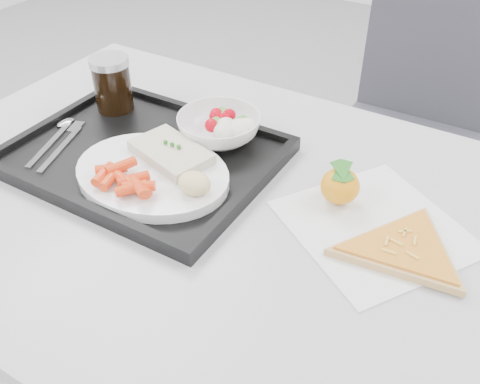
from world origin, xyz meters
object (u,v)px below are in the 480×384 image
(table, at_px, (229,232))
(chair, at_px, (418,112))
(tangerine, at_px, (340,186))
(dinner_plate, at_px, (152,174))
(pizza_slice, at_px, (404,249))
(salad_bowl, at_px, (219,128))
(cola_glass, at_px, (112,83))
(tray, at_px, (144,156))

(table, bearing_deg, chair, 82.72)
(tangerine, bearing_deg, dinner_plate, -157.91)
(tangerine, bearing_deg, table, -150.42)
(tangerine, height_order, pizza_slice, tangerine)
(salad_bowl, xyz_separation_m, cola_glass, (-0.24, -0.01, 0.03))
(dinner_plate, xyz_separation_m, pizza_slice, (0.41, 0.05, -0.01))
(table, height_order, dinner_plate, dinner_plate)
(dinner_plate, height_order, salad_bowl, salad_bowl)
(salad_bowl, bearing_deg, chair, 73.48)
(cola_glass, bearing_deg, chair, 57.92)
(chair, height_order, tray, chair)
(dinner_plate, distance_m, cola_glass, 0.27)
(chair, xyz_separation_m, salad_bowl, (-0.21, -0.71, 0.25))
(tangerine, bearing_deg, tray, -169.40)
(tray, bearing_deg, salad_bowl, 51.11)
(dinner_plate, distance_m, salad_bowl, 0.16)
(table, relative_size, tangerine, 15.01)
(chair, height_order, cola_glass, chair)
(salad_bowl, bearing_deg, cola_glass, -177.55)
(cola_glass, bearing_deg, salad_bowl, 2.45)
(dinner_plate, xyz_separation_m, cola_glass, (-0.21, 0.15, 0.05))
(table, xyz_separation_m, tangerine, (0.15, 0.09, 0.10))
(table, height_order, cola_glass, cola_glass)
(chair, xyz_separation_m, tray, (-0.30, -0.82, 0.22))
(chair, height_order, salad_bowl, chair)
(cola_glass, bearing_deg, table, -19.69)
(chair, xyz_separation_m, cola_glass, (-0.45, -0.72, 0.28))
(chair, bearing_deg, pizza_slice, -78.12)
(table, distance_m, cola_glass, 0.39)
(table, bearing_deg, tray, 173.35)
(cola_glass, bearing_deg, tangerine, -4.13)
(table, height_order, pizza_slice, pizza_slice)
(tangerine, distance_m, pizza_slice, 0.14)
(cola_glass, bearing_deg, pizza_slice, -8.82)
(salad_bowl, relative_size, cola_glass, 1.41)
(tray, bearing_deg, cola_glass, 146.42)
(chair, xyz_separation_m, tangerine, (0.05, -0.76, 0.25))
(table, height_order, tangerine, tangerine)
(table, height_order, salad_bowl, salad_bowl)
(tray, xyz_separation_m, pizza_slice, (0.47, 0.00, 0.00))
(pizza_slice, bearing_deg, table, -174.63)
(salad_bowl, xyz_separation_m, tangerine, (0.26, -0.05, -0.00))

